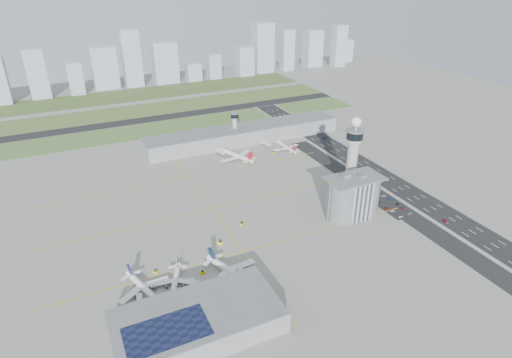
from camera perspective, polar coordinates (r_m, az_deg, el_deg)
name	(u,v)px	position (r m, az deg, el deg)	size (l,w,h in m)	color
ground	(276,216)	(320.78, 2.68, -4.94)	(1000.00, 1000.00, 0.00)	gray
grass_strip_0	(170,127)	(506.63, -11.39, 6.82)	(480.00, 50.00, 0.08)	#4D6E34
grass_strip_1	(155,109)	(576.23, -13.35, 9.06)	(480.00, 60.00, 0.08)	#445C2B
grass_strip_2	(142,94)	(651.79, -15.00, 10.91)	(480.00, 70.00, 0.08)	#3D5126
runway	(162,118)	(540.78, -12.42, 8.00)	(480.00, 22.00, 0.10)	black
highway	(396,185)	(382.13, 18.13, -0.82)	(28.00, 500.00, 0.10)	black
barrier_left	(383,188)	(373.06, 16.55, -1.17)	(0.60, 500.00, 1.20)	#9E9E99
barrier_right	(408,182)	(391.02, 19.66, -0.33)	(0.60, 500.00, 1.20)	#9E9E99
landside_road	(380,197)	(360.14, 16.23, -2.28)	(18.00, 260.00, 0.08)	black
parking_lot	(388,204)	(351.35, 17.23, -3.20)	(20.00, 44.00, 0.10)	black
taxiway_line_h_0	(243,252)	(283.89, -1.71, -9.65)	(260.00, 0.60, 0.01)	yellow
taxiway_line_h_1	(212,209)	(330.74, -5.92, -4.01)	(260.00, 0.60, 0.01)	yellow
taxiway_line_h_2	(188,178)	(381.29, -9.01, 0.20)	(260.00, 0.60, 0.01)	yellow
taxiway_line_v	(212,209)	(330.74, -5.92, -4.01)	(0.60, 260.00, 0.01)	yellow
control_tower	(353,153)	(346.60, 12.80, 3.44)	(14.00, 14.00, 64.50)	#ADAAA5
secondary_tower	(235,125)	(447.32, -2.85, 7.20)	(8.60, 8.60, 31.90)	#ADAAA5
admin_building	(353,197)	(322.70, 12.79, -2.30)	(42.00, 24.00, 33.50)	#B2B2B7
terminal_pier	(244,134)	(453.02, -1.55, 6.01)	(210.00, 32.00, 15.80)	gray
near_terminal	(198,321)	(230.19, -7.77, -18.31)	(84.00, 42.00, 13.00)	gray
airplane_near_a	(144,286)	(257.68, -14.70, -13.60)	(37.72, 32.06, 10.56)	white
airplane_near_b	(175,280)	(258.45, -10.80, -13.11)	(34.12, 29.00, 9.55)	white
airplane_near_c	(233,269)	(260.22, -3.12, -11.92)	(42.84, 36.41, 11.99)	white
airplane_far_a	(235,152)	(411.76, -2.78, 3.56)	(45.40, 38.59, 12.71)	white
airplane_far_b	(286,145)	(434.08, 4.01, 4.56)	(34.28, 29.14, 9.60)	white
jet_bridge_near_0	(140,315)	(244.47, -15.15, -17.06)	(14.00, 3.00, 5.70)	silver
jet_bridge_near_1	(195,298)	(248.38, -8.16, -15.40)	(14.00, 3.00, 5.70)	silver
jet_bridge_near_2	(244,282)	(255.77, -1.58, -13.61)	(14.00, 3.00, 5.70)	silver
jet_bridge_far_0	(216,150)	(428.06, -5.33, 3.89)	(14.00, 3.00, 5.70)	silver
jet_bridge_far_1	(261,142)	(446.03, 0.71, 4.98)	(14.00, 3.00, 5.70)	silver
tug_0	(155,271)	(273.48, -13.26, -11.91)	(1.89, 2.75, 1.60)	#D7B708
tug_1	(203,272)	(267.65, -7.14, -12.24)	(2.24, 3.26, 1.90)	#D2C204
tug_2	(220,242)	(291.32, -4.79, -8.43)	(2.41, 3.50, 2.04)	yellow
tug_3	(242,224)	(310.06, -1.93, -5.96)	(2.16, 3.14, 1.83)	gold
tug_4	(225,159)	(412.15, -4.16, 2.70)	(1.91, 2.78, 1.61)	yellow
tug_5	(273,152)	(425.98, 2.30, 3.59)	(2.09, 3.05, 1.77)	#EFA912
car_lot_0	(401,217)	(336.10, 18.73, -4.78)	(1.39, 3.45, 1.17)	white
car_lot_1	(393,211)	(341.59, 17.76, -4.08)	(1.33, 3.82, 1.26)	gray
car_lot_2	(387,208)	(344.21, 17.08, -3.74)	(1.80, 3.90, 1.08)	maroon
car_lot_3	(378,202)	(350.64, 15.97, -2.98)	(1.58, 3.89, 1.13)	black
car_lot_4	(374,199)	(353.79, 15.49, -2.62)	(1.45, 3.59, 1.22)	navy
car_lot_5	(370,195)	(359.46, 14.92, -2.06)	(1.21, 3.46, 1.14)	silver
car_lot_6	(410,213)	(342.58, 19.81, -4.33)	(2.04, 4.43, 1.23)	gray
car_lot_7	(404,208)	(348.15, 19.08, -3.69)	(1.61, 3.97, 1.15)	maroon
car_lot_8	(398,204)	(352.36, 18.37, -3.20)	(1.30, 3.22, 1.10)	black
car_lot_9	(390,199)	(358.13, 17.45, -2.54)	(1.20, 3.44, 1.13)	#0B244B
car_lot_10	(384,196)	(361.35, 16.67, -2.14)	(2.06, 4.46, 1.24)	silver
car_lot_11	(378,192)	(365.44, 15.98, -1.71)	(1.58, 3.88, 1.13)	#A0A5AE
car_hw_0	(445,221)	(342.68, 23.90, -5.12)	(1.50, 3.72, 1.27)	#A30B31
car_hw_1	(368,167)	(407.56, 14.70, 1.52)	(1.25, 3.60, 1.18)	black
car_hw_2	(324,138)	(468.63, 9.08, 5.45)	(2.10, 4.55, 1.26)	navy
car_hw_4	(286,123)	(510.05, 3.97, 7.50)	(1.54, 3.82, 1.30)	gray
skyline_bldg_5	(37,74)	(673.59, -27.15, 12.37)	(25.49, 20.39, 66.89)	#9EADC1
skyline_bldg_6	(76,79)	(674.39, -22.91, 12.24)	(20.04, 16.03, 45.20)	#9EADC1
skyline_bldg_7	(104,67)	(694.34, -19.55, 13.85)	(35.76, 28.61, 61.22)	#9EADC1
skyline_bldg_8	(131,58)	(692.27, -16.27, 15.21)	(26.33, 21.06, 83.39)	#9EADC1
skyline_bldg_9	(165,62)	(704.66, -12.09, 14.97)	(36.96, 29.57, 62.11)	#9EADC1
skyline_bldg_10	(194,72)	(711.10, -8.33, 13.95)	(23.01, 18.41, 27.75)	#9EADC1
skyline_bldg_11	(214,66)	(720.39, -5.62, 14.72)	(20.22, 16.18, 38.97)	#9EADC1
skyline_bldg_12	(245,61)	(737.34, -1.50, 15.43)	(26.14, 20.92, 46.89)	#9EADC1
skyline_bldg_13	(263,48)	(761.16, 0.91, 17.11)	(32.26, 25.81, 81.20)	#9EADC1
skyline_bldg_14	(287,50)	(776.19, 4.15, 16.77)	(21.59, 17.28, 68.75)	#9EADC1
skyline_bldg_15	(313,48)	(813.88, 7.56, 16.89)	(30.25, 24.20, 63.40)	#9EADC1
skyline_bldg_16	(339,46)	(820.97, 10.97, 17.02)	(23.04, 18.43, 71.56)	#9EADC1
skyline_bldg_17	(346,51)	(866.59, 11.85, 16.42)	(22.64, 18.11, 41.06)	#9EADC1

